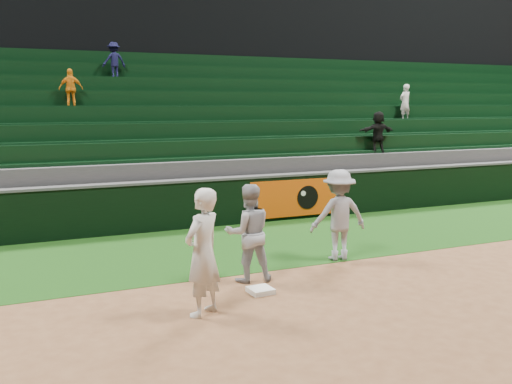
% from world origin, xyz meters
% --- Properties ---
extents(ground, '(70.00, 70.00, 0.00)m').
position_xyz_m(ground, '(0.00, 0.00, 0.00)').
color(ground, brown).
rests_on(ground, ground).
extents(foul_grass, '(36.00, 4.20, 0.01)m').
position_xyz_m(foul_grass, '(0.00, 3.00, 0.00)').
color(foul_grass, '#12370D').
rests_on(foul_grass, ground).
extents(upper_deck, '(40.00, 12.00, 12.00)m').
position_xyz_m(upper_deck, '(0.00, 17.45, 6.00)').
color(upper_deck, black).
rests_on(upper_deck, ground).
extents(first_base, '(0.40, 0.40, 0.09)m').
position_xyz_m(first_base, '(-0.32, -0.16, 0.04)').
color(first_base, white).
rests_on(first_base, ground).
extents(first_baseman, '(0.84, 0.78, 1.93)m').
position_xyz_m(first_baseman, '(-1.51, -0.72, 0.96)').
color(first_baseman, silver).
rests_on(first_baseman, ground).
extents(baserunner, '(0.94, 0.78, 1.75)m').
position_xyz_m(baserunner, '(-0.24, 0.54, 0.88)').
color(baserunner, '#989AA1').
rests_on(baserunner, ground).
extents(base_coach, '(1.25, 0.81, 1.83)m').
position_xyz_m(base_coach, '(1.97, 1.10, 0.92)').
color(base_coach, '#90929C').
rests_on(base_coach, foul_grass).
extents(field_wall, '(36.00, 0.45, 1.25)m').
position_xyz_m(field_wall, '(0.03, 5.20, 0.63)').
color(field_wall, black).
rests_on(field_wall, ground).
extents(stadium_seating, '(36.00, 5.95, 5.05)m').
position_xyz_m(stadium_seating, '(-0.00, 8.97, 1.70)').
color(stadium_seating, '#353638').
rests_on(stadium_seating, ground).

